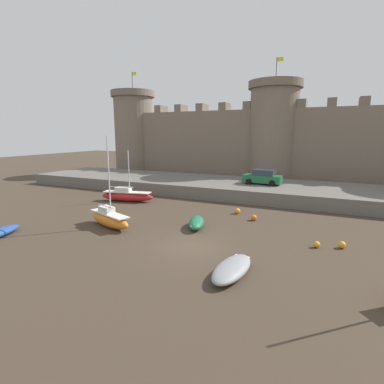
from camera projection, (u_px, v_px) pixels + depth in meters
name	position (u px, v px, depth m)	size (l,w,h in m)	color
ground_plane	(190.00, 246.00, 18.50)	(160.00, 160.00, 0.00)	#423528
quay_road	(255.00, 189.00, 33.79)	(58.49, 10.00, 1.34)	#666059
castle	(273.00, 138.00, 41.56)	(53.71, 7.22, 16.77)	#7A6B5B
sailboat_midflat_left	(109.00, 219.00, 22.24)	(4.65, 2.51, 6.70)	orange
sailboat_midflat_right	(127.00, 196.00, 30.64)	(5.72, 2.40, 5.22)	red
rowboat_near_channel_right	(232.00, 268.00, 14.69)	(1.72, 3.74, 0.64)	gray
rowboat_near_channel_left	(196.00, 223.00, 22.03)	(1.96, 3.05, 0.77)	#1E6B47
mooring_buoy_near_channel	(317.00, 244.00, 18.24)	(0.40, 0.40, 0.40)	orange
mooring_buoy_off_centre	(254.00, 218.00, 23.94)	(0.47, 0.47, 0.47)	orange
mooring_buoy_near_shore	(237.00, 211.00, 25.92)	(0.49, 0.49, 0.49)	orange
mooring_buoy_mid_mud	(342.00, 245.00, 18.12)	(0.44, 0.44, 0.44)	orange
car_quay_west	(263.00, 177.00, 32.96)	(4.16, 2.00, 1.62)	#1E6638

